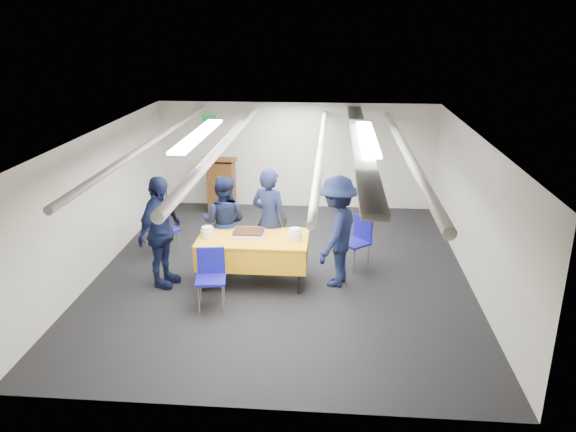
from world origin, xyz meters
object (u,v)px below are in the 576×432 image
at_px(serving_table, 253,250).
at_px(sailor_d, 337,232).
at_px(sailor_c, 160,232).
at_px(sheet_cake, 249,233).
at_px(sailor_a, 270,220).
at_px(chair_right, 358,237).
at_px(sailor_b, 224,222).
at_px(chair_left, 161,225).
at_px(podium, 221,183).
at_px(chair_near, 211,272).

xyz_separation_m(serving_table, sailor_d, (1.29, 0.07, 0.32)).
bearing_deg(sailor_c, sheet_cake, -62.49).
height_order(sheet_cake, sailor_a, sailor_a).
bearing_deg(chair_right, sailor_a, -171.49).
bearing_deg(sailor_b, sheet_cake, 142.11).
height_order(serving_table, chair_left, chair_left).
xyz_separation_m(chair_right, sailor_b, (-2.23, -0.18, 0.26)).
distance_m(serving_table, podium, 3.68).
height_order(chair_left, sailor_d, sailor_d).
height_order(sheet_cake, chair_right, chair_right).
relative_size(serving_table, podium, 1.36).
height_order(chair_left, sailor_a, sailor_a).
distance_m(podium, chair_near, 4.34).
distance_m(sheet_cake, podium, 3.60).
bearing_deg(sheet_cake, serving_table, -38.79).
distance_m(podium, sailor_c, 3.69).
bearing_deg(serving_table, sailor_d, 3.12).
relative_size(chair_near, chair_right, 1.00).
distance_m(serving_table, sheet_cake, 0.27).
bearing_deg(sailor_d, chair_near, -45.65).
height_order(chair_right, sailor_d, sailor_d).
bearing_deg(sheet_cake, chair_left, 150.16).
bearing_deg(chair_left, sheet_cake, -29.84).
bearing_deg(sailor_c, chair_left, 33.69).
bearing_deg(chair_near, podium, 99.05).
distance_m(sailor_c, sailor_d, 2.71).
xyz_separation_m(serving_table, sheet_cake, (-0.08, 0.06, 0.25)).
bearing_deg(podium, chair_right, -43.84).
xyz_separation_m(serving_table, sailor_c, (-1.40, -0.20, 0.32)).
bearing_deg(sheet_cake, chair_right, 21.46).
bearing_deg(sheet_cake, sailor_c, -168.83).
relative_size(serving_table, chair_right, 1.96).
relative_size(serving_table, sailor_b, 1.08).
height_order(serving_table, sailor_c, sailor_c).
height_order(podium, sailor_a, sailor_a).
relative_size(serving_table, sailor_a, 0.98).
bearing_deg(chair_left, podium, 76.00).
bearing_deg(sailor_a, chair_left, 8.37).
bearing_deg(serving_table, sailor_a, 69.49).
bearing_deg(sheet_cake, podium, 107.94).
relative_size(serving_table, sailor_d, 0.98).
bearing_deg(chair_right, sailor_c, -162.85).
distance_m(chair_right, sailor_b, 2.25).
distance_m(serving_table, sailor_c, 1.45).
relative_size(sheet_cake, chair_near, 0.56).
distance_m(serving_table, sailor_d, 1.33).
relative_size(chair_left, sailor_a, 0.50).
xyz_separation_m(sheet_cake, chair_left, (-1.71, 0.98, -0.28)).
bearing_deg(sailor_b, sailor_a, -174.69).
height_order(podium, sailor_b, sailor_b).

